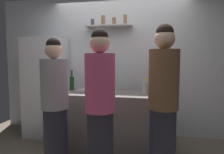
{
  "coord_description": "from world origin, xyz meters",
  "views": [
    {
      "loc": [
        0.59,
        -2.52,
        1.41
      ],
      "look_at": [
        -0.01,
        0.51,
        1.14
      ],
      "focal_mm": 31.95,
      "sensor_mm": 36.0,
      "label": 1
    }
  ],
  "objects_px": {
    "refrigerator": "(46,87)",
    "person_pink_top": "(100,107)",
    "utensil_holder": "(160,89)",
    "person_grey_hoodie": "(55,105)",
    "wine_bottle_pale_glass": "(67,87)",
    "baking_pan": "(89,91)",
    "water_bottle_plastic": "(145,87)",
    "wine_bottle_amber_glass": "(104,85)",
    "person_brown_jacket": "(163,104)",
    "wine_bottle_green_glass": "(72,83)"
  },
  "relations": [
    {
      "from": "utensil_holder",
      "to": "person_pink_top",
      "type": "distance_m",
      "value": 1.3
    },
    {
      "from": "utensil_holder",
      "to": "person_brown_jacket",
      "type": "xyz_separation_m",
      "value": [
        -0.01,
        -0.93,
        -0.04
      ]
    },
    {
      "from": "utensil_holder",
      "to": "wine_bottle_pale_glass",
      "type": "bearing_deg",
      "value": -162.0
    },
    {
      "from": "water_bottle_plastic",
      "to": "utensil_holder",
      "type": "bearing_deg",
      "value": 32.5
    },
    {
      "from": "wine_bottle_pale_glass",
      "to": "wine_bottle_amber_glass",
      "type": "distance_m",
      "value": 0.59
    },
    {
      "from": "refrigerator",
      "to": "baking_pan",
      "type": "relative_size",
      "value": 5.28
    },
    {
      "from": "utensil_holder",
      "to": "wine_bottle_pale_glass",
      "type": "xyz_separation_m",
      "value": [
        -1.39,
        -0.45,
        0.06
      ]
    },
    {
      "from": "wine_bottle_amber_glass",
      "to": "person_brown_jacket",
      "type": "distance_m",
      "value": 1.19
    },
    {
      "from": "refrigerator",
      "to": "person_pink_top",
      "type": "bearing_deg",
      "value": -42.08
    },
    {
      "from": "person_brown_jacket",
      "to": "refrigerator",
      "type": "bearing_deg",
      "value": -112.2
    },
    {
      "from": "water_bottle_plastic",
      "to": "person_pink_top",
      "type": "height_order",
      "value": "person_pink_top"
    },
    {
      "from": "utensil_holder",
      "to": "wine_bottle_amber_glass",
      "type": "xyz_separation_m",
      "value": [
        -0.89,
        -0.13,
        0.05
      ]
    },
    {
      "from": "refrigerator",
      "to": "person_grey_hoodie",
      "type": "height_order",
      "value": "refrigerator"
    },
    {
      "from": "utensil_holder",
      "to": "baking_pan",
      "type": "bearing_deg",
      "value": -168.37
    },
    {
      "from": "wine_bottle_pale_glass",
      "to": "water_bottle_plastic",
      "type": "relative_size",
      "value": 1.41
    },
    {
      "from": "person_grey_hoodie",
      "to": "wine_bottle_green_glass",
      "type": "bearing_deg",
      "value": -8.53
    },
    {
      "from": "wine_bottle_green_glass",
      "to": "wine_bottle_pale_glass",
      "type": "bearing_deg",
      "value": -77.31
    },
    {
      "from": "wine_bottle_green_glass",
      "to": "wine_bottle_amber_glass",
      "type": "bearing_deg",
      "value": -11.52
    },
    {
      "from": "wine_bottle_amber_glass",
      "to": "wine_bottle_pale_glass",
      "type": "bearing_deg",
      "value": -147.64
    },
    {
      "from": "wine_bottle_pale_glass",
      "to": "person_pink_top",
      "type": "bearing_deg",
      "value": -42.86
    },
    {
      "from": "baking_pan",
      "to": "water_bottle_plastic",
      "type": "distance_m",
      "value": 0.89
    },
    {
      "from": "refrigerator",
      "to": "wine_bottle_amber_glass",
      "type": "relative_size",
      "value": 6.22
    },
    {
      "from": "refrigerator",
      "to": "person_brown_jacket",
      "type": "height_order",
      "value": "person_brown_jacket"
    },
    {
      "from": "wine_bottle_pale_glass",
      "to": "refrigerator",
      "type": "bearing_deg",
      "value": 138.74
    },
    {
      "from": "person_brown_jacket",
      "to": "person_pink_top",
      "type": "bearing_deg",
      "value": -72.12
    },
    {
      "from": "baking_pan",
      "to": "water_bottle_plastic",
      "type": "relative_size",
      "value": 1.52
    },
    {
      "from": "wine_bottle_amber_glass",
      "to": "water_bottle_plastic",
      "type": "height_order",
      "value": "wine_bottle_amber_glass"
    },
    {
      "from": "refrigerator",
      "to": "wine_bottle_pale_glass",
      "type": "height_order",
      "value": "refrigerator"
    },
    {
      "from": "water_bottle_plastic",
      "to": "baking_pan",
      "type": "bearing_deg",
      "value": -174.71
    },
    {
      "from": "refrigerator",
      "to": "water_bottle_plastic",
      "type": "height_order",
      "value": "refrigerator"
    },
    {
      "from": "person_brown_jacket",
      "to": "person_pink_top",
      "type": "height_order",
      "value": "person_brown_jacket"
    },
    {
      "from": "baking_pan",
      "to": "refrigerator",
      "type": "bearing_deg",
      "value": 158.66
    },
    {
      "from": "refrigerator",
      "to": "water_bottle_plastic",
      "type": "xyz_separation_m",
      "value": [
        1.83,
        -0.29,
        0.09
      ]
    },
    {
      "from": "utensil_holder",
      "to": "person_grey_hoodie",
      "type": "xyz_separation_m",
      "value": [
        -1.34,
        -0.93,
        -0.11
      ]
    },
    {
      "from": "water_bottle_plastic",
      "to": "wine_bottle_green_glass",
      "type": "bearing_deg",
      "value": 173.87
    },
    {
      "from": "wine_bottle_pale_glass",
      "to": "water_bottle_plastic",
      "type": "bearing_deg",
      "value": 14.7
    },
    {
      "from": "utensil_holder",
      "to": "water_bottle_plastic",
      "type": "height_order",
      "value": "water_bottle_plastic"
    },
    {
      "from": "wine_bottle_amber_glass",
      "to": "person_brown_jacket",
      "type": "height_order",
      "value": "person_brown_jacket"
    },
    {
      "from": "baking_pan",
      "to": "person_pink_top",
      "type": "relative_size",
      "value": 0.19
    },
    {
      "from": "wine_bottle_pale_glass",
      "to": "water_bottle_plastic",
      "type": "height_order",
      "value": "wine_bottle_pale_glass"
    },
    {
      "from": "refrigerator",
      "to": "baking_pan",
      "type": "distance_m",
      "value": 1.02
    },
    {
      "from": "wine_bottle_green_glass",
      "to": "person_brown_jacket",
      "type": "relative_size",
      "value": 0.19
    },
    {
      "from": "wine_bottle_pale_glass",
      "to": "wine_bottle_amber_glass",
      "type": "bearing_deg",
      "value": 32.36
    },
    {
      "from": "wine_bottle_pale_glass",
      "to": "person_pink_top",
      "type": "height_order",
      "value": "person_pink_top"
    },
    {
      "from": "wine_bottle_pale_glass",
      "to": "water_bottle_plastic",
      "type": "distance_m",
      "value": 1.2
    },
    {
      "from": "person_grey_hoodie",
      "to": "person_brown_jacket",
      "type": "height_order",
      "value": "person_brown_jacket"
    },
    {
      "from": "refrigerator",
      "to": "person_pink_top",
      "type": "relative_size",
      "value": 1.03
    },
    {
      "from": "refrigerator",
      "to": "person_grey_hoodie",
      "type": "bearing_deg",
      "value": -55.92
    },
    {
      "from": "refrigerator",
      "to": "water_bottle_plastic",
      "type": "bearing_deg",
      "value": -8.97
    },
    {
      "from": "wine_bottle_amber_glass",
      "to": "water_bottle_plastic",
      "type": "xyz_separation_m",
      "value": [
        0.66,
        -0.01,
        -0.01
      ]
    }
  ]
}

